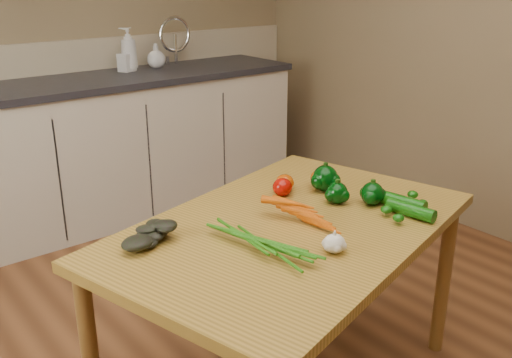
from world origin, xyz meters
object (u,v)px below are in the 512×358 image
object	(u,v)px
soap_bottle_a	(129,49)
pepper_b	(325,178)
garlic_bulb	(334,243)
pepper_c	(372,194)
tomato_a	(282,187)
pepper_a	(337,193)
zucchini_b	(411,210)
tomato_b	(285,183)
soap_bottle_c	(156,56)
zucchini_a	(400,202)
table	(290,244)
leafy_greens	(146,229)
carrot_bunch	(288,222)
soap_bottle_b	(125,58)
tomato_c	(320,178)

from	to	relation	value
soap_bottle_a	pepper_b	distance (m)	1.97
garlic_bulb	pepper_b	world-z (taller)	pepper_b
pepper_c	tomato_a	distance (m)	0.34
pepper_a	zucchini_b	xyz separation A→B (m)	(0.11, -0.25, -0.02)
pepper_c	tomato_b	distance (m)	0.34
soap_bottle_c	tomato_a	size ratio (longest dim) A/B	2.06
soap_bottle_c	zucchini_a	size ratio (longest dim) A/B	0.81
zucchini_a	garlic_bulb	bearing A→B (deg)	-167.98
pepper_a	pepper_b	bearing A→B (deg)	64.67
soap_bottle_a	garlic_bulb	distance (m)	2.41
table	pepper_b	xyz separation A→B (m)	(0.32, 0.15, 0.13)
tomato_a	leafy_greens	bearing A→B (deg)	-176.67
carrot_bunch	leafy_greens	distance (m)	0.46
leafy_greens	soap_bottle_c	bearing A→B (deg)	59.72
table	zucchini_a	world-z (taller)	zucchini_a
soap_bottle_b	carrot_bunch	xyz separation A→B (m)	(-0.48, -2.12, -0.25)
soap_bottle_a	zucchini_a	xyz separation A→B (m)	(-0.07, -2.24, -0.31)
soap_bottle_b	soap_bottle_c	distance (m)	0.24
soap_bottle_a	soap_bottle_c	size ratio (longest dim) A/B	1.75
pepper_c	soap_bottle_b	bearing A→B (deg)	87.65
soap_bottle_b	tomato_a	bearing A→B (deg)	-121.77
pepper_a	tomato_c	distance (m)	0.18
pepper_b	soap_bottle_a	bearing A→B (deg)	85.37
table	pepper_c	size ratio (longest dim) A/B	17.44
garlic_bulb	zucchini_b	xyz separation A→B (m)	(0.40, 0.02, -0.00)
leafy_greens	pepper_a	bearing A→B (deg)	-11.67
soap_bottle_a	tomato_b	distance (m)	1.90
pepper_a	pepper_c	xyz separation A→B (m)	(0.09, -0.09, 0.00)
garlic_bulb	zucchini_b	size ratio (longest dim) A/B	0.39
leafy_greens	tomato_c	bearing A→B (deg)	0.98
table	tomato_c	distance (m)	0.40
pepper_b	tomato_a	size ratio (longest dim) A/B	1.33
carrot_bunch	zucchini_a	size ratio (longest dim) A/B	1.25
pepper_b	tomato_c	world-z (taller)	pepper_b
pepper_a	tomato_b	world-z (taller)	pepper_a
table	leafy_greens	distance (m)	0.50
tomato_b	pepper_a	bearing A→B (deg)	-71.21
tomato_c	garlic_bulb	bearing A→B (deg)	-130.14
carrot_bunch	tomato_c	distance (m)	0.44
garlic_bulb	pepper_a	bearing A→B (deg)	42.69
soap_bottle_b	leafy_greens	world-z (taller)	soap_bottle_b
soap_bottle_c	zucchini_b	world-z (taller)	soap_bottle_c
soap_bottle_a	soap_bottle_b	distance (m)	0.06
soap_bottle_a	zucchini_b	bearing A→B (deg)	20.65
garlic_bulb	pepper_b	distance (m)	0.53
garlic_bulb	pepper_c	xyz separation A→B (m)	(0.38, 0.18, 0.01)
tomato_c	zucchini_b	size ratio (longest dim) A/B	0.45
zucchini_a	table	bearing A→B (deg)	159.94
soap_bottle_b	garlic_bulb	size ratio (longest dim) A/B	2.47
tomato_b	zucchini_b	xyz separation A→B (m)	(0.18, -0.46, -0.01)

